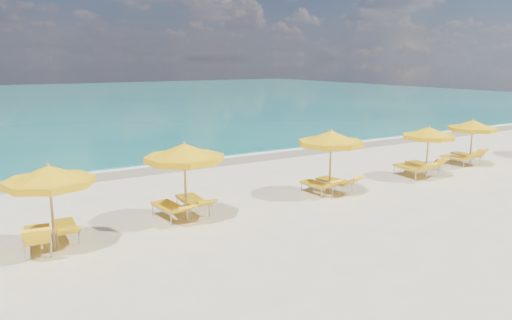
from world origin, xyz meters
TOP-DOWN VIEW (x-y plane):
  - ground_plane at (0.00, 0.00)m, footprint 120.00×120.00m
  - ocean at (0.00, 48.00)m, footprint 120.00×80.00m
  - wet_sand_band at (0.00, 7.40)m, footprint 120.00×2.60m
  - foam_line at (0.00, 8.20)m, footprint 120.00×1.20m
  - whitecap_near at (-6.00, 17.00)m, footprint 14.00×0.36m
  - whitecap_far at (8.00, 24.00)m, footprint 18.00×0.30m
  - umbrella_2 at (-7.20, -0.49)m, footprint 2.47×2.47m
  - umbrella_3 at (-3.42, -0.06)m, footprint 2.89×2.89m
  - umbrella_4 at (2.13, -0.03)m, footprint 2.50×2.50m
  - umbrella_5 at (7.17, -0.09)m, footprint 2.67×2.67m
  - umbrella_6 at (10.65, 0.36)m, footprint 2.50×2.50m
  - lounger_2_left at (-7.57, -0.33)m, footprint 0.88×1.93m
  - lounger_2_right at (-6.82, 0.11)m, footprint 0.70×1.82m
  - lounger_3_left at (-3.77, 0.30)m, footprint 0.77×1.92m
  - lounger_3_right at (-2.93, 0.50)m, footprint 0.74×2.01m
  - lounger_4_left at (1.77, 0.20)m, footprint 0.63×1.71m
  - lounger_4_right at (2.59, 0.16)m, footprint 0.88×1.89m
  - lounger_5_left at (6.62, 0.21)m, footprint 0.84×1.97m
  - lounger_5_right at (7.54, 0.37)m, footprint 0.82×1.91m
  - lounger_6_left at (10.23, 0.75)m, footprint 0.67×1.64m
  - lounger_6_right at (11.04, 0.82)m, footprint 0.91×1.81m

SIDE VIEW (x-z plane):
  - ground_plane at x=0.00m, z-range 0.00..0.00m
  - ocean at x=0.00m, z-range -0.15..0.15m
  - wet_sand_band at x=0.00m, z-range -0.01..0.01m
  - foam_line at x=0.00m, z-range -0.01..0.01m
  - whitecap_near at x=-6.00m, z-range -0.03..0.03m
  - whitecap_far at x=8.00m, z-range -0.03..0.03m
  - lounger_4_left at x=1.77m, z-range -0.15..0.56m
  - lounger_6_left at x=10.23m, z-range -0.19..0.60m
  - lounger_2_right at x=-6.82m, z-range -0.13..0.55m
  - lounger_3_left at x=-3.77m, z-range -0.13..0.57m
  - lounger_4_right at x=2.59m, z-range -0.16..0.60m
  - lounger_6_right at x=11.04m, z-range -0.20..0.65m
  - lounger_3_right at x=-2.93m, z-range -0.13..0.60m
  - lounger_5_left at x=6.62m, z-range -0.17..0.64m
  - lounger_5_right at x=7.54m, z-range -0.20..0.67m
  - lounger_2_left at x=-7.57m, z-range -0.22..0.71m
  - umbrella_5 at x=7.17m, z-range 0.74..2.85m
  - umbrella_6 at x=10.65m, z-range 0.75..2.87m
  - umbrella_2 at x=-7.20m, z-range 0.79..3.02m
  - umbrella_4 at x=2.13m, z-range 0.82..3.16m
  - umbrella_3 at x=-3.42m, z-range 0.84..3.22m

